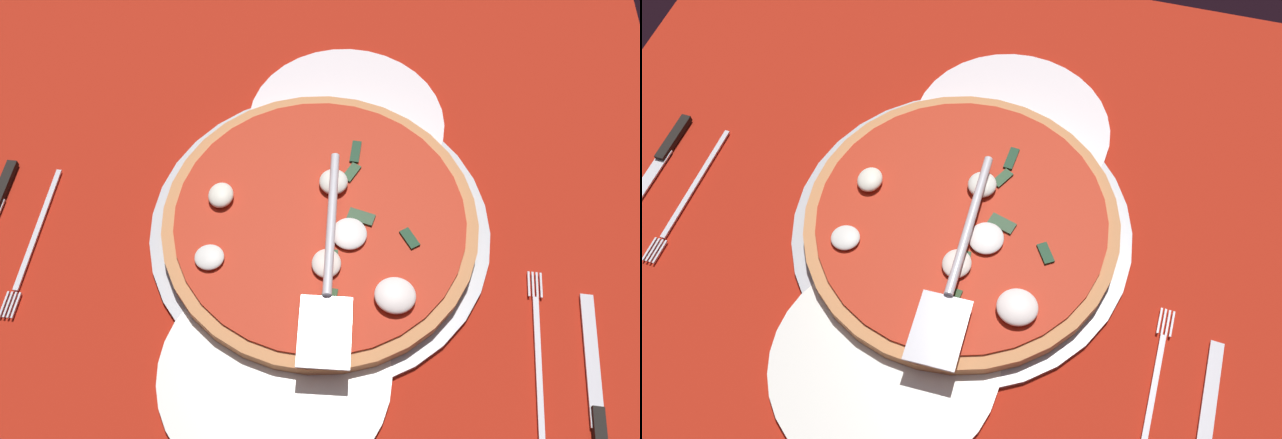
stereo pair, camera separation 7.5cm
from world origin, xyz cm
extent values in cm
cube|color=#A92112|center=(0.00, 0.00, -0.40)|extent=(93.05, 93.05, 0.80)
cube|color=silver|center=(-41.87, 23.26, 0.05)|extent=(9.31, 9.31, 0.10)
cube|color=silver|center=(-41.87, 41.87, 0.05)|extent=(9.31, 9.31, 0.10)
cube|color=silver|center=(-32.57, -41.87, 0.05)|extent=(9.31, 9.31, 0.10)
cube|color=silver|center=(-32.57, -23.26, 0.05)|extent=(9.31, 9.31, 0.10)
cube|color=silver|center=(-32.57, -4.65, 0.05)|extent=(9.31, 9.31, 0.10)
cube|color=silver|center=(-32.57, 13.96, 0.05)|extent=(9.31, 9.31, 0.10)
cube|color=silver|center=(-32.57, 32.57, 0.05)|extent=(9.31, 9.31, 0.10)
cube|color=silver|center=(-23.26, -32.57, 0.05)|extent=(9.31, 9.31, 0.10)
cube|color=silver|center=(-23.26, -13.96, 0.05)|extent=(9.31, 9.31, 0.10)
cube|color=silver|center=(-23.26, 4.65, 0.05)|extent=(9.31, 9.31, 0.10)
cube|color=silver|center=(-23.26, 23.26, 0.05)|extent=(9.31, 9.31, 0.10)
cube|color=silver|center=(-23.26, 41.87, 0.05)|extent=(9.31, 9.31, 0.10)
cube|color=silver|center=(-13.96, -23.26, 0.05)|extent=(9.31, 9.31, 0.10)
cube|color=silver|center=(-13.96, -4.65, 0.05)|extent=(9.31, 9.31, 0.10)
cube|color=silver|center=(-13.96, 13.96, 0.05)|extent=(9.31, 9.31, 0.10)
cube|color=silver|center=(-13.96, 32.57, 0.05)|extent=(9.31, 9.31, 0.10)
cube|color=silver|center=(-4.65, -32.57, 0.05)|extent=(9.31, 9.31, 0.10)
cube|color=silver|center=(-4.65, -13.96, 0.05)|extent=(9.31, 9.31, 0.10)
cube|color=silver|center=(-4.65, 4.65, 0.05)|extent=(9.31, 9.31, 0.10)
cube|color=silver|center=(-4.65, 23.26, 0.05)|extent=(9.31, 9.31, 0.10)
cube|color=silver|center=(4.65, -23.26, 0.05)|extent=(9.31, 9.31, 0.10)
cube|color=silver|center=(4.65, -4.65, 0.05)|extent=(9.31, 9.31, 0.10)
cube|color=silver|center=(4.65, 13.96, 0.05)|extent=(9.31, 9.31, 0.10)
cube|color=silver|center=(4.65, 32.57, 0.05)|extent=(9.31, 9.31, 0.10)
cube|color=silver|center=(13.96, -13.96, 0.05)|extent=(9.31, 9.31, 0.10)
cube|color=silver|center=(13.96, 4.65, 0.05)|extent=(9.31, 9.31, 0.10)
cube|color=silver|center=(13.96, 23.26, 0.05)|extent=(9.31, 9.31, 0.10)
cube|color=silver|center=(23.26, -23.26, 0.05)|extent=(9.31, 9.31, 0.10)
cylinder|color=#ADB4BA|center=(-2.43, 3.47, 0.59)|extent=(38.98, 38.98, 0.98)
cylinder|color=white|center=(-17.96, 5.78, 0.60)|extent=(24.83, 24.83, 1.00)
cylinder|color=white|center=(15.19, -0.07, 0.60)|extent=(23.94, 23.94, 1.00)
cylinder|color=tan|center=(-2.43, 3.47, 1.91)|extent=(35.73, 35.73, 1.67)
cylinder|color=red|center=(-2.43, 3.47, 2.90)|extent=(32.91, 32.91, 0.30)
ellipsoid|color=silver|center=(3.87, 4.58, 3.54)|extent=(3.48, 3.15, 0.99)
ellipsoid|color=white|center=(-3.92, -7.91, 3.71)|extent=(3.33, 2.86, 1.33)
ellipsoid|color=white|center=(3.93, -8.06, 3.48)|extent=(3.11, 3.21, 0.86)
ellipsoid|color=white|center=(0.34, 6.86, 3.48)|extent=(4.02, 3.89, 0.87)
ellipsoid|color=white|center=(7.21, 11.94, 3.74)|extent=(4.18, 4.35, 1.39)
ellipsoid|color=white|center=(-6.60, 4.75, 3.71)|extent=(3.49, 3.30, 1.33)
cube|color=#143820|center=(-11.43, 7.12, 3.20)|extent=(3.17, 1.35, 0.30)
cube|color=#224425|center=(3.27, 5.32, 3.20)|extent=(2.60, 1.39, 0.30)
cube|color=#203F1D|center=(8.08, 5.02, 3.20)|extent=(3.15, 1.95, 0.30)
cube|color=#13371E|center=(-0.46, 13.52, 3.20)|extent=(2.72, 2.31, 0.30)
cube|color=#26492A|center=(-8.40, 6.74, 3.20)|extent=(2.80, 2.27, 0.30)
cube|color=#2A482C|center=(-2.41, 8.08, 3.20)|extent=(2.27, 3.29, 0.30)
cube|color=silver|center=(12.01, 4.91, 4.58)|extent=(7.66, 5.36, 0.30)
cylinder|color=silver|center=(-0.62, 4.83, 4.93)|extent=(17.63, 1.10, 1.00)
cube|color=white|center=(0.12, -31.80, 0.40)|extent=(18.05, 13.44, 0.60)
cube|color=silver|center=(0.21, -28.90, 0.83)|extent=(16.09, 1.11, 0.25)
cube|color=silver|center=(9.72, -29.86, 0.83)|extent=(3.01, 0.31, 0.25)
cube|color=silver|center=(9.74, -29.42, 0.83)|extent=(3.01, 0.31, 0.25)
cube|color=silver|center=(9.75, -28.98, 0.83)|extent=(3.01, 0.31, 0.25)
cube|color=silver|center=(9.76, -28.54, 0.83)|extent=(3.01, 0.31, 0.25)
cube|color=black|center=(-5.18, -34.53, 1.10)|extent=(6.98, 1.42, 0.80)
cube|color=white|center=(14.52, 29.60, 0.40)|extent=(21.41, 13.39, 0.60)
cube|color=silver|center=(14.36, 26.86, 0.83)|extent=(18.64, 1.66, 0.25)
cube|color=silver|center=(3.60, 28.13, 0.83)|extent=(3.01, 0.39, 0.25)
cube|color=silver|center=(3.57, 27.69, 0.83)|extent=(3.01, 0.39, 0.25)
cube|color=silver|center=(3.55, 27.25, 0.83)|extent=(3.01, 0.39, 0.25)
cube|color=silver|center=(3.52, 26.81, 0.83)|extent=(3.01, 0.39, 0.25)
cube|color=silver|center=(11.59, 32.53, 0.83)|extent=(14.47, 2.22, 0.25)
camera|label=1|loc=(36.24, 6.05, 66.83)|focal=37.27mm
camera|label=2|loc=(35.01, 13.49, 66.83)|focal=37.27mm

